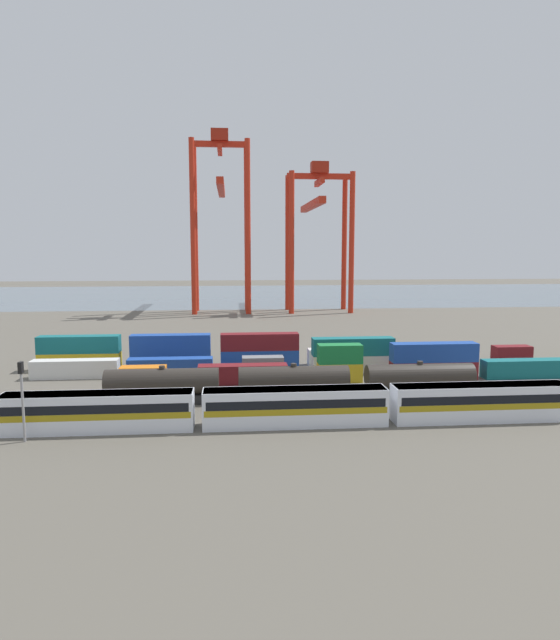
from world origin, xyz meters
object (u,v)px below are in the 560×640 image
object	(u,v)px
freight_tank_row	(294,383)
gantry_crane_central	(317,220)
shipping_container_0	(143,376)
shipping_container_16	(80,361)
passenger_train	(295,405)
gantry_crane_west	(221,205)
signal_mast	(22,390)
shipping_container_6	(524,369)

from	to	relation	value
freight_tank_row	gantry_crane_central	world-z (taller)	gantry_crane_central
shipping_container_0	shipping_container_16	distance (m)	15.66
passenger_train	shipping_container_16	distance (m)	41.84
passenger_train	shipping_container_0	distance (m)	26.19
shipping_container_16	gantry_crane_west	bearing A→B (deg)	75.58
passenger_train	signal_mast	size ratio (longest dim) A/B	7.62
shipping_container_0	gantry_crane_west	world-z (taller)	gantry_crane_west
passenger_train	shipping_container_16	bearing A→B (deg)	134.79
shipping_container_0	freight_tank_row	bearing A→B (deg)	-24.90
signal_mast	gantry_crane_central	size ratio (longest dim) A/B	0.18
passenger_train	shipping_container_0	world-z (taller)	passenger_train
freight_tank_row	gantry_crane_west	bearing A→B (deg)	95.81
shipping_container_16	passenger_train	bearing A→B (deg)	-45.21
passenger_train	shipping_container_6	xyz separation A→B (m)	(35.01, 18.68, -0.84)
gantry_crane_central	passenger_train	bearing A→B (deg)	-99.90
shipping_container_0	shipping_container_6	world-z (taller)	same
gantry_crane_west	gantry_crane_central	size ratio (longest dim) A/B	1.20
freight_tank_row	gantry_crane_central	bearing A→B (deg)	79.68
signal_mast	gantry_crane_central	xyz separation A→B (m)	(45.25, 111.84, 21.56)
freight_tank_row	shipping_container_0	distance (m)	21.27
gantry_crane_west	signal_mast	bearing A→B (deg)	-98.71
signal_mast	gantry_crane_west	world-z (taller)	gantry_crane_west
shipping_container_6	shipping_container_16	world-z (taller)	same
shipping_container_0	shipping_container_16	size ratio (longest dim) A/B	0.50
shipping_container_16	gantry_crane_central	xyz separation A→B (m)	(48.51, 79.47, 25.27)
signal_mast	shipping_container_6	bearing A→B (deg)	19.23
signal_mast	gantry_crane_west	size ratio (longest dim) A/B	0.15
shipping_container_16	gantry_crane_central	size ratio (longest dim) A/B	0.28
passenger_train	freight_tank_row	distance (m)	9.78
signal_mast	gantry_crane_central	world-z (taller)	gantry_crane_central
freight_tank_row	shipping_container_0	world-z (taller)	freight_tank_row
passenger_train	freight_tank_row	world-z (taller)	freight_tank_row
shipping_container_0	shipping_container_6	bearing A→B (deg)	0.00
shipping_container_0	shipping_container_6	size ratio (longest dim) A/B	0.50
signal_mast	gantry_crane_central	distance (m)	122.56
shipping_container_6	passenger_train	bearing A→B (deg)	-151.92
shipping_container_0	gantry_crane_central	distance (m)	101.11
shipping_container_6	shipping_container_16	xyz separation A→B (m)	(-64.48, 11.00, 0.00)
shipping_container_6	gantry_crane_central	distance (m)	95.29
shipping_container_0	gantry_crane_west	bearing A→B (deg)	84.17
passenger_train	gantry_crane_central	world-z (taller)	gantry_crane_central
shipping_container_0	gantry_crane_central	xyz separation A→B (m)	(37.38, 90.48, 25.27)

